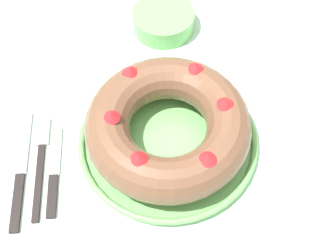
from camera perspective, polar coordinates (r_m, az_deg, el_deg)
dining_table at (r=0.93m, az=-0.66°, el=-6.03°), size 1.47×1.22×0.75m
serving_dish at (r=0.87m, az=0.00°, el=-1.78°), size 0.33×0.33×0.02m
bundt_cake at (r=0.83m, az=0.00°, el=0.02°), size 0.30×0.30×0.09m
fork at (r=0.89m, az=-15.26°, el=-3.93°), size 0.02×0.21×0.01m
serving_knife at (r=0.88m, az=-17.57°, el=-5.91°), size 0.02×0.24×0.01m
cake_knife at (r=0.87m, az=-13.77°, el=-6.07°), size 0.02×0.18×0.01m
side_bowl at (r=1.05m, az=-0.56°, el=12.77°), size 0.14×0.14×0.04m
napkin at (r=0.93m, az=16.39°, el=-0.27°), size 0.13×0.09×0.00m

